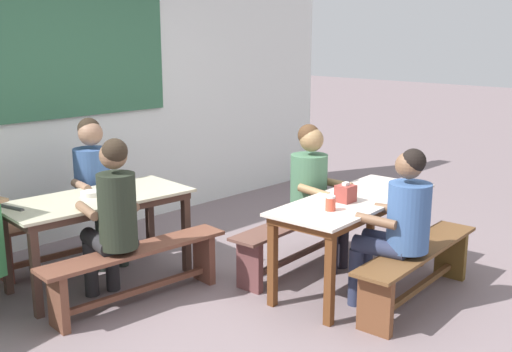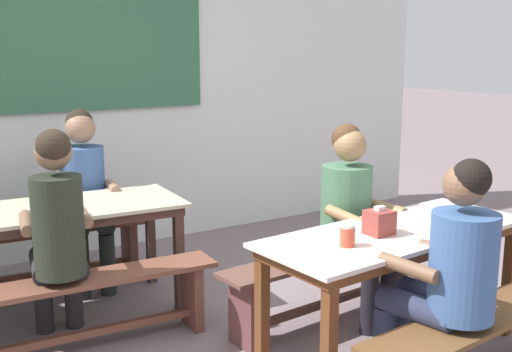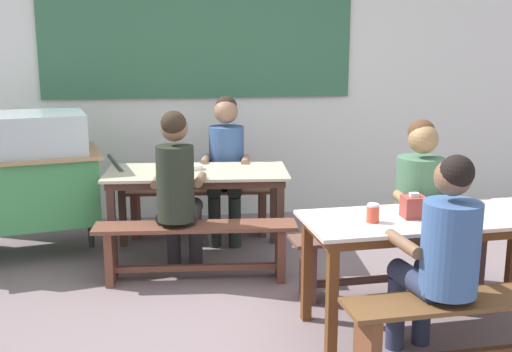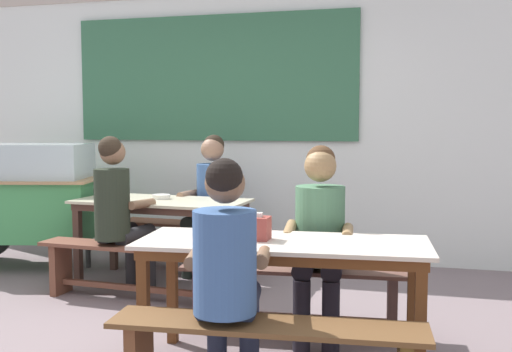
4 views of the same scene
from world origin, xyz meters
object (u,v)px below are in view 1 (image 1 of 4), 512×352
object	(u,v)px
person_left_back_turned	(113,214)
tissue_box	(346,193)
dining_table_near	(355,207)
person_center_facing	(95,181)
bench_far_front	(137,266)
condiment_jar	(331,203)
soup_bowl	(91,194)
bench_near_back	(297,236)
person_near_front	(398,220)
bench_far_back	(69,232)
person_right_near_table	(314,186)
bench_near_front	(418,266)
dining_table_far	(98,206)

from	to	relation	value
person_left_back_turned	tissue_box	size ratio (longest dim) A/B	8.35
dining_table_near	person_center_facing	bearing A→B (deg)	119.31
dining_table_near	bench_far_front	world-z (taller)	dining_table_near
condiment_jar	tissue_box	bearing A→B (deg)	13.33
condiment_jar	soup_bowl	size ratio (longest dim) A/B	0.72
person_left_back_turned	tissue_box	distance (m)	1.80
dining_table_near	soup_bowl	xyz separation A→B (m)	(-1.45, 1.60, 0.10)
bench_near_back	person_near_front	distance (m)	1.16
bench_far_back	soup_bowl	size ratio (longest dim) A/B	9.01
dining_table_near	bench_far_front	distance (m)	1.79
dining_table_near	condiment_jar	world-z (taller)	condiment_jar
bench_far_front	person_right_near_table	world-z (taller)	person_right_near_table
person_right_near_table	tissue_box	bearing A→B (deg)	-117.52
soup_bowl	tissue_box	bearing A→B (deg)	-50.93
dining_table_near	bench_far_back	bearing A→B (deg)	123.30
person_center_facing	person_left_back_turned	xyz separation A→B (m)	(-0.45, -0.97, -0.01)
bench_near_front	condiment_jar	distance (m)	0.85
bench_near_back	person_left_back_turned	xyz separation A→B (m)	(-1.55, 0.49, 0.44)
bench_far_front	person_right_near_table	bearing A→B (deg)	-15.68
tissue_box	soup_bowl	world-z (taller)	tissue_box
tissue_box	condiment_jar	distance (m)	0.29
bench_near_back	person_center_facing	xyz separation A→B (m)	(-1.09, 1.46, 0.45)
dining_table_far	person_right_near_table	size ratio (longest dim) A/B	1.22
person_near_front	person_left_back_turned	size ratio (longest dim) A/B	0.95
person_right_near_table	condiment_jar	distance (m)	0.82
bench_near_front	person_left_back_turned	size ratio (longest dim) A/B	1.19
bench_near_back	bench_near_front	size ratio (longest dim) A/B	0.99
soup_bowl	bench_near_back	bearing A→B (deg)	-36.08
bench_near_back	tissue_box	world-z (taller)	tissue_box
bench_near_back	person_left_back_turned	size ratio (longest dim) A/B	1.18
dining_table_far	person_right_near_table	world-z (taller)	person_right_near_table
dining_table_far	dining_table_near	world-z (taller)	same
bench_far_back	condiment_jar	xyz separation A→B (m)	(0.96, -2.19, 0.50)
bench_far_front	condiment_jar	distance (m)	1.55
bench_near_front	person_center_facing	world-z (taller)	person_center_facing
person_right_near_table	person_near_front	bearing A→B (deg)	-106.58
condiment_jar	person_left_back_turned	bearing A→B (deg)	135.56
bench_far_back	condiment_jar	distance (m)	2.44
person_left_back_turned	person_center_facing	bearing A→B (deg)	64.99
person_near_front	tissue_box	bearing A→B (deg)	86.62
soup_bowl	person_center_facing	bearing A→B (deg)	54.18
bench_near_front	person_left_back_turned	xyz separation A→B (m)	(-1.63, 1.63, 0.43)
dining_table_far	bench_far_back	xyz separation A→B (m)	(0.04, 0.57, -0.36)
dining_table_far	person_left_back_turned	size ratio (longest dim) A/B	1.18
dining_table_near	bench_near_back	xyz separation A→B (m)	(-0.04, 0.57, -0.37)
person_center_facing	tissue_box	xyz separation A→B (m)	(0.99, -2.04, 0.07)
bench_near_front	person_near_front	size ratio (longest dim) A/B	1.26
bench_near_back	person_near_front	xyz separation A→B (m)	(-0.13, -1.08, 0.41)
person_center_facing	condiment_jar	size ratio (longest dim) A/B	11.41
dining_table_far	person_left_back_turned	xyz separation A→B (m)	(-0.16, -0.48, 0.07)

